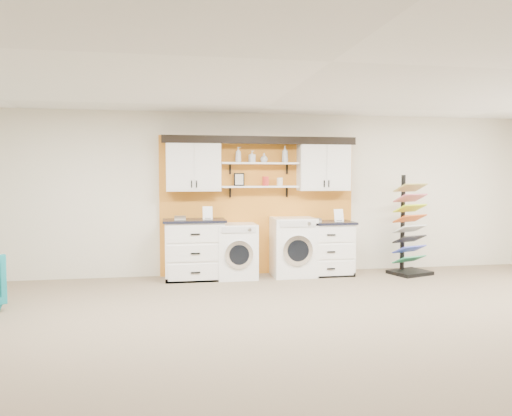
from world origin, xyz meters
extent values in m
plane|color=#827057|center=(0.00, 0.00, 0.00)|extent=(10.00, 10.00, 0.00)
plane|color=white|center=(0.00, 0.00, 2.80)|extent=(10.00, 10.00, 0.00)
plane|color=silver|center=(0.00, 4.00, 1.40)|extent=(10.00, 0.00, 10.00)
cube|color=orange|center=(0.00, 3.96, 1.20)|extent=(3.40, 0.07, 2.40)
cube|color=white|center=(-1.13, 3.80, 1.88)|extent=(0.90, 0.34, 0.84)
cube|color=white|center=(-1.35, 3.62, 1.88)|extent=(0.42, 0.01, 0.78)
cube|color=white|center=(-0.91, 3.62, 1.88)|extent=(0.42, 0.01, 0.78)
cube|color=white|center=(1.13, 3.80, 1.88)|extent=(0.90, 0.34, 0.84)
cube|color=white|center=(0.91, 3.62, 1.88)|extent=(0.42, 0.01, 0.78)
cube|color=white|center=(1.35, 3.62, 1.88)|extent=(0.42, 0.01, 0.78)
cube|color=white|center=(0.00, 3.80, 1.53)|extent=(1.32, 0.28, 0.03)
cube|color=white|center=(0.00, 3.80, 1.93)|extent=(1.32, 0.28, 0.03)
cube|color=black|center=(0.00, 3.82, 2.33)|extent=(3.30, 0.40, 0.10)
cube|color=black|center=(0.00, 3.63, 2.27)|extent=(3.30, 0.04, 0.04)
cube|color=black|center=(-0.35, 3.85, 1.66)|extent=(0.18, 0.02, 0.22)
cube|color=beige|center=(-0.35, 3.84, 1.66)|extent=(0.14, 0.01, 0.18)
cylinder|color=red|center=(0.10, 3.80, 1.62)|extent=(0.11, 0.11, 0.16)
cylinder|color=silver|center=(0.35, 3.80, 1.61)|extent=(0.10, 0.10, 0.14)
cube|color=white|center=(-1.13, 3.65, 0.48)|extent=(0.96, 0.60, 0.96)
cube|color=black|center=(-1.13, 3.38, 0.04)|extent=(0.96, 0.06, 0.07)
cube|color=black|center=(-1.13, 3.65, 0.98)|extent=(1.02, 0.66, 0.04)
cube|color=white|center=(-1.13, 3.34, 0.79)|extent=(0.87, 0.02, 0.27)
cube|color=white|center=(-1.13, 3.34, 0.48)|extent=(0.87, 0.02, 0.27)
cube|color=white|center=(-1.13, 3.34, 0.17)|extent=(0.87, 0.02, 0.27)
cube|color=white|center=(1.13, 3.65, 0.44)|extent=(0.89, 0.60, 0.89)
cube|color=black|center=(1.13, 3.38, 0.03)|extent=(0.89, 0.06, 0.07)
cube|color=black|center=(1.13, 3.65, 0.91)|extent=(0.95, 0.66, 0.04)
cube|color=white|center=(1.13, 3.34, 0.73)|extent=(0.81, 0.02, 0.25)
cube|color=white|center=(1.13, 3.34, 0.44)|extent=(0.81, 0.02, 0.25)
cube|color=white|center=(1.13, 3.34, 0.16)|extent=(0.81, 0.02, 0.25)
cube|color=white|center=(-0.43, 3.65, 0.46)|extent=(0.65, 0.66, 0.91)
cube|color=silver|center=(-0.43, 3.31, 0.85)|extent=(0.56, 0.02, 0.10)
cylinder|color=silver|center=(-0.43, 3.31, 0.44)|extent=(0.46, 0.05, 0.46)
cylinder|color=black|center=(-0.43, 3.29, 0.44)|extent=(0.33, 0.03, 0.33)
cube|color=white|center=(0.55, 3.65, 0.50)|extent=(0.72, 0.66, 1.00)
cube|color=silver|center=(0.55, 3.31, 0.93)|extent=(0.61, 0.02, 0.11)
cylinder|color=silver|center=(0.55, 3.31, 0.48)|extent=(0.51, 0.05, 0.51)
cylinder|color=black|center=(0.55, 3.29, 0.48)|extent=(0.36, 0.03, 0.36)
cube|color=black|center=(2.59, 3.40, 0.03)|extent=(0.76, 0.70, 0.06)
cube|color=black|center=(2.53, 3.58, 0.89)|extent=(0.07, 0.07, 1.68)
cube|color=#299762|center=(2.58, 3.42, 0.26)|extent=(0.59, 0.44, 0.15)
cube|color=#373FC3|center=(2.58, 3.42, 0.44)|extent=(0.59, 0.44, 0.15)
cube|color=black|center=(2.58, 3.42, 0.62)|extent=(0.59, 0.44, 0.15)
cube|color=silver|center=(2.58, 3.42, 0.80)|extent=(0.59, 0.44, 0.15)
cube|color=#C95017|center=(2.58, 3.42, 0.98)|extent=(0.59, 0.44, 0.15)
cube|color=#B5DD17|center=(2.58, 3.42, 1.16)|extent=(0.59, 0.44, 0.15)
cube|color=#C5576D|center=(2.58, 3.42, 1.33)|extent=(0.59, 0.44, 0.15)
cube|color=#A99B46|center=(2.58, 3.42, 1.51)|extent=(0.59, 0.44, 0.15)
imported|color=silver|center=(-0.37, 3.80, 2.07)|extent=(0.10, 0.10, 0.26)
imported|color=silver|center=(-0.14, 3.80, 2.04)|extent=(0.11, 0.11, 0.20)
imported|color=silver|center=(0.07, 3.80, 2.02)|extent=(0.15, 0.15, 0.16)
imported|color=silver|center=(0.44, 3.80, 2.09)|extent=(0.14, 0.14, 0.28)
camera|label=1|loc=(-1.53, -4.61, 1.72)|focal=35.00mm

